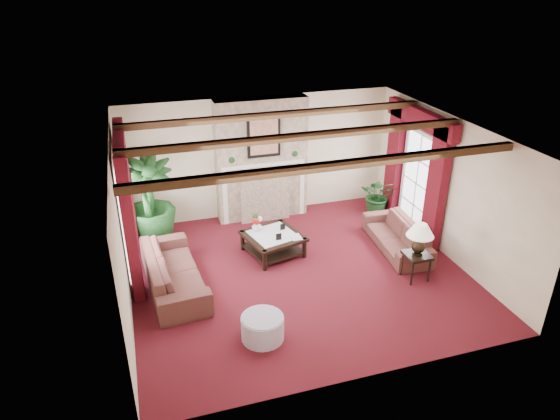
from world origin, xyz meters
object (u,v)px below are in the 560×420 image
object	(u,v)px
sofa_right	(397,232)
side_table	(416,266)
sofa_left	(173,265)
potted_palm	(151,219)
ottoman	(262,328)
coffee_table	(273,244)

from	to	relation	value
sofa_right	side_table	bearing A→B (deg)	-6.45
sofa_left	potted_palm	bearing A→B (deg)	3.64
sofa_left	ottoman	bearing A→B (deg)	-152.01
sofa_left	ottoman	xyz separation A→B (m)	(1.13, -1.80, -0.25)
potted_palm	side_table	world-z (taller)	potted_palm
side_table	coffee_table	bearing A→B (deg)	144.08
coffee_table	potted_palm	bearing A→B (deg)	137.93
side_table	sofa_left	bearing A→B (deg)	166.30
sofa_left	coffee_table	size ratio (longest dim) A/B	2.24
sofa_left	sofa_right	xyz separation A→B (m)	(4.43, 0.06, -0.07)
sofa_left	potted_palm	world-z (taller)	potted_palm
side_table	ottoman	world-z (taller)	side_table
potted_palm	side_table	xyz separation A→B (m)	(4.46, -2.79, -0.26)
sofa_left	ottoman	world-z (taller)	sofa_left
sofa_right	side_table	xyz separation A→B (m)	(-0.21, -1.09, -0.12)
side_table	ottoman	bearing A→B (deg)	-166.00
coffee_table	ottoman	world-z (taller)	coffee_table
sofa_left	side_table	world-z (taller)	sofa_left
coffee_table	side_table	distance (m)	2.74
sofa_left	potted_palm	size ratio (longest dim) A/B	1.22
sofa_right	side_table	size ratio (longest dim) A/B	3.81
sofa_left	potted_palm	xyz separation A→B (m)	(-0.24, 1.76, 0.08)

